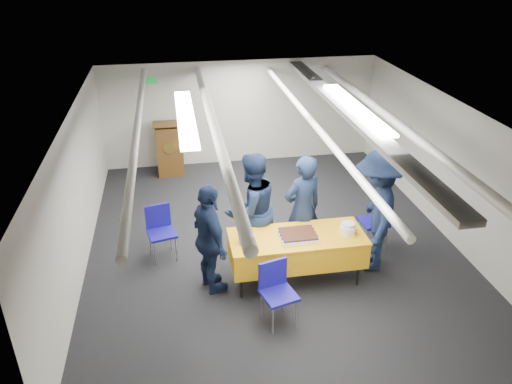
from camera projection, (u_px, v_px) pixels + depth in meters
ground at (271, 240)px, 8.49m from camera, size 7.00×7.00×0.00m
room_shell at (273, 131)px, 8.04m from camera, size 6.00×7.00×2.30m
serving_table at (297, 248)px, 7.27m from camera, size 1.97×0.80×0.77m
sheet_cake at (298, 236)px, 7.09m from camera, size 0.53×0.41×0.09m
plate_stack_left at (247, 238)px, 6.98m from camera, size 0.23×0.23×0.17m
plate_stack_right at (348, 228)px, 7.20m from camera, size 0.23×0.23×0.17m
podium at (170, 147)px, 10.65m from camera, size 0.62×0.53×1.25m
chair_near at (276, 286)px, 6.51m from camera, size 0.52×0.52×0.87m
chair_right at (379, 217)px, 8.13m from camera, size 0.45×0.45×0.87m
chair_left at (160, 226)px, 7.87m from camera, size 0.50×0.50×0.87m
sailor_a at (302, 210)px, 7.61m from camera, size 0.75×0.61×1.78m
sailor_b at (251, 210)px, 7.55m from camera, size 1.11×1.02×1.83m
sailor_c at (210, 239)px, 6.95m from camera, size 0.69×1.07×1.68m
sailor_d at (376, 212)px, 7.42m from camera, size 1.07×1.40×1.91m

